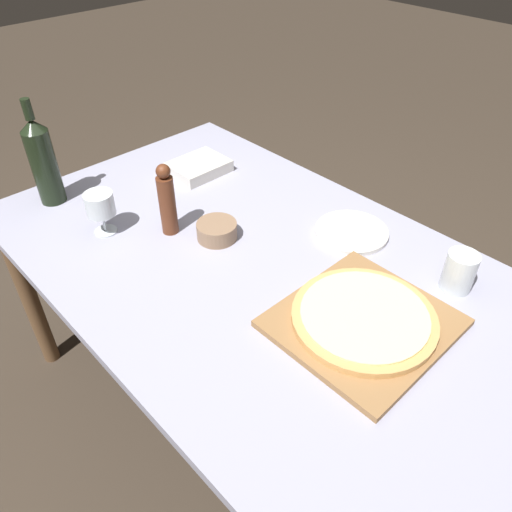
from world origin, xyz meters
The scene contains 11 objects.
ground_plane centered at (0.00, 0.00, 0.00)m, with size 12.00×12.00×0.00m, color #382D23.
dining_table centered at (0.00, 0.00, 0.65)m, with size 1.00×1.65×0.72m.
cutting_board centered at (0.02, -0.35, 0.73)m, with size 0.40×0.37×0.02m.
pizza centered at (0.02, -0.35, 0.75)m, with size 0.35×0.35×0.02m.
wine_bottle centered at (-0.27, 0.70, 0.87)m, with size 0.08×0.08×0.35m.
pepper_mill centered at (-0.09, 0.29, 0.83)m, with size 0.05×0.05×0.23m.
wine_glass centered at (-0.24, 0.42, 0.82)m, with size 0.09×0.09×0.13m.
small_bowl centered at (-0.01, 0.17, 0.75)m, with size 0.12×0.12×0.05m.
drinking_tumbler centered at (0.31, -0.44, 0.78)m, with size 0.08×0.08×0.11m.
dinner_plate centered at (0.30, -0.10, 0.73)m, with size 0.22×0.22×0.01m.
food_container centered at (0.20, 0.52, 0.74)m, with size 0.20×0.16×0.04m.
Camera 1 is at (-0.75, -0.79, 1.62)m, focal length 35.00 mm.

